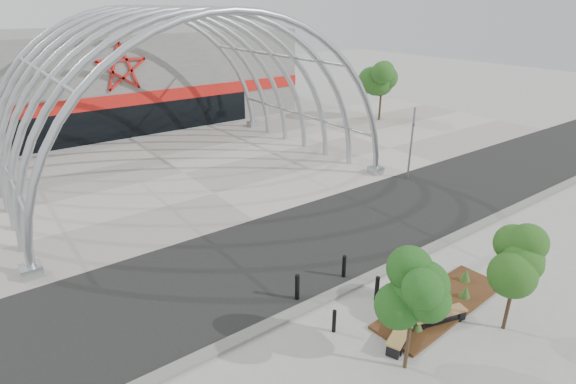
{
  "coord_description": "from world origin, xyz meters",
  "views": [
    {
      "loc": [
        -10.78,
        -10.69,
        10.31
      ],
      "look_at": [
        0.0,
        4.0,
        2.6
      ],
      "focal_mm": 28.0,
      "sensor_mm": 36.0,
      "label": 1
    }
  ],
  "objects_px": {
    "bench_0": "(403,332)",
    "bollard_2": "(377,289)",
    "street_tree_1": "(518,262)",
    "signal_pole": "(411,142)",
    "street_tree_0": "(414,296)",
    "bench_1": "(439,318)"
  },
  "relations": [
    {
      "from": "bench_0",
      "to": "bollard_2",
      "type": "bearing_deg",
      "value": 67.98
    },
    {
      "from": "street_tree_1",
      "to": "bollard_2",
      "type": "height_order",
      "value": "street_tree_1"
    },
    {
      "from": "signal_pole",
      "to": "street_tree_0",
      "type": "height_order",
      "value": "signal_pole"
    },
    {
      "from": "signal_pole",
      "to": "bollard_2",
      "type": "relative_size",
      "value": 4.47
    },
    {
      "from": "street_tree_0",
      "to": "bollard_2",
      "type": "height_order",
      "value": "street_tree_0"
    },
    {
      "from": "street_tree_0",
      "to": "bollard_2",
      "type": "xyz_separation_m",
      "value": [
        1.77,
        2.88,
        -2.13
      ]
    },
    {
      "from": "street_tree_0",
      "to": "street_tree_1",
      "type": "distance_m",
      "value": 4.21
    },
    {
      "from": "signal_pole",
      "to": "bench_1",
      "type": "xyz_separation_m",
      "value": [
        -10.22,
        -9.9,
        -2.16
      ]
    },
    {
      "from": "signal_pole",
      "to": "street_tree_0",
      "type": "xyz_separation_m",
      "value": [
        -12.76,
        -10.58,
        0.27
      ]
    },
    {
      "from": "signal_pole",
      "to": "street_tree_1",
      "type": "bearing_deg",
      "value": -127.14
    },
    {
      "from": "street_tree_0",
      "to": "bench_0",
      "type": "distance_m",
      "value": 2.76
    },
    {
      "from": "signal_pole",
      "to": "bench_0",
      "type": "relative_size",
      "value": 2.02
    },
    {
      "from": "street_tree_0",
      "to": "street_tree_1",
      "type": "bearing_deg",
      "value": -11.12
    },
    {
      "from": "signal_pole",
      "to": "bench_0",
      "type": "height_order",
      "value": "signal_pole"
    },
    {
      "from": "street_tree_0",
      "to": "bench_1",
      "type": "xyz_separation_m",
      "value": [
        2.54,
        0.68,
        -2.43
      ]
    },
    {
      "from": "signal_pole",
      "to": "street_tree_0",
      "type": "bearing_deg",
      "value": -140.33
    },
    {
      "from": "bench_0",
      "to": "street_tree_0",
      "type": "bearing_deg",
      "value": -137.03
    },
    {
      "from": "street_tree_0",
      "to": "bench_1",
      "type": "bearing_deg",
      "value": 14.91
    },
    {
      "from": "bench_1",
      "to": "street_tree_0",
      "type": "bearing_deg",
      "value": -165.09
    },
    {
      "from": "street_tree_1",
      "to": "bench_0",
      "type": "distance_m",
      "value": 4.33
    },
    {
      "from": "signal_pole",
      "to": "bollard_2",
      "type": "distance_m",
      "value": 13.55
    },
    {
      "from": "street_tree_1",
      "to": "bench_0",
      "type": "height_order",
      "value": "street_tree_1"
    }
  ]
}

